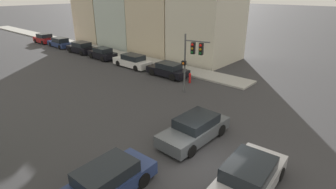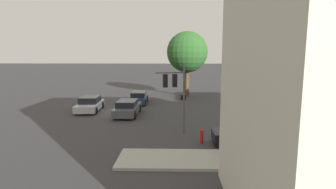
# 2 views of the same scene
# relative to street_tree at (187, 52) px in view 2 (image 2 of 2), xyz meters

# --- Properties ---
(ground_plane) EXTENTS (300.00, 300.00, 0.00)m
(ground_plane) POSITION_rel_street_tree_xyz_m (10.01, -8.05, -5.88)
(ground_plane) COLOR #333335
(street_tree) EXTENTS (5.40, 5.40, 8.61)m
(street_tree) POSITION_rel_street_tree_xyz_m (0.00, 0.00, 0.00)
(street_tree) COLOR #4C3823
(street_tree) RESTS_ON ground_plane
(traffic_signal) EXTENTS (0.92, 2.10, 4.82)m
(traffic_signal) POSITION_rel_street_tree_xyz_m (17.11, -1.62, -2.56)
(traffic_signal) COLOR #515456
(traffic_signal) RESTS_ON ground_plane
(crossing_car_0) EXTENTS (4.56, 2.24, 1.42)m
(crossing_car_0) POSITION_rel_street_tree_xyz_m (9.71, -10.06, -5.21)
(crossing_car_0) COLOR #B7B7BC
(crossing_car_0) RESTS_ON ground_plane
(crossing_car_1) EXTENTS (4.70, 1.99, 1.36)m
(crossing_car_1) POSITION_rel_street_tree_xyz_m (5.45, -5.77, -5.23)
(crossing_car_1) COLOR navy
(crossing_car_1) RESTS_ON ground_plane
(crossing_car_2) EXTENTS (4.66, 2.07, 1.40)m
(crossing_car_2) POSITION_rel_street_tree_xyz_m (11.49, -5.98, -5.21)
(crossing_car_2) COLOR #4C5156
(crossing_car_2) RESTS_ON ground_plane
(parked_car_0) EXTENTS (1.84, 4.30, 1.36)m
(parked_car_0) POSITION_rel_street_tree_xyz_m (19.35, 2.85, -5.22)
(parked_car_0) COLOR black
(parked_car_0) RESTS_ON ground_plane
(parked_car_1) EXTENTS (1.84, 4.68, 1.41)m
(parked_car_1) POSITION_rel_street_tree_xyz_m (19.29, 7.95, -5.21)
(parked_car_1) COLOR silver
(parked_car_1) RESTS_ON ground_plane
(fire_hydrant) EXTENTS (0.22, 0.22, 0.92)m
(fire_hydrant) POSITION_rel_street_tree_xyz_m (19.21, 0.06, -5.39)
(fire_hydrant) COLOR red
(fire_hydrant) RESTS_ON ground_plane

